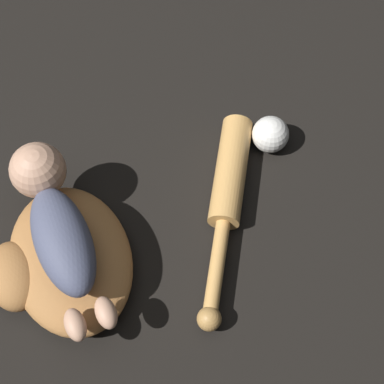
{
  "coord_description": "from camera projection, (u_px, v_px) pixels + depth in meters",
  "views": [
    {
      "loc": [
        -0.46,
        -0.15,
        1.16
      ],
      "look_at": [
        0.12,
        -0.22,
        0.07
      ],
      "focal_mm": 60.0,
      "sensor_mm": 36.0,
      "label": 1
    }
  ],
  "objects": [
    {
      "name": "baseball",
      "position": [
        270.0,
        134.0,
        1.34
      ],
      "size": [
        0.08,
        0.08,
        0.08
      ],
      "color": "white",
      "rests_on": "ground"
    },
    {
      "name": "baseball_glove",
      "position": [
        61.0,
        262.0,
        1.2
      ],
      "size": [
        0.35,
        0.31,
        0.08
      ],
      "color": "#A8703D",
      "rests_on": "ground"
    },
    {
      "name": "ground_plane",
      "position": [
        85.0,
        276.0,
        1.23
      ],
      "size": [
        6.0,
        6.0,
        0.0
      ],
      "primitive_type": "plane",
      "color": "black"
    },
    {
      "name": "baseball_bat",
      "position": [
        228.0,
        194.0,
        1.28
      ],
      "size": [
        0.45,
        0.17,
        0.06
      ],
      "color": "tan",
      "rests_on": "ground"
    },
    {
      "name": "baby_figure",
      "position": [
        55.0,
        218.0,
        1.15
      ],
      "size": [
        0.38,
        0.19,
        0.11
      ],
      "color": "#4C516B",
      "rests_on": "baseball_glove"
    }
  ]
}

